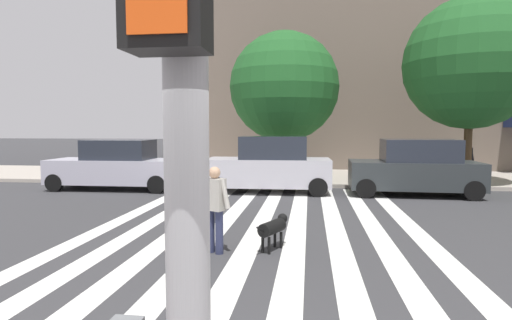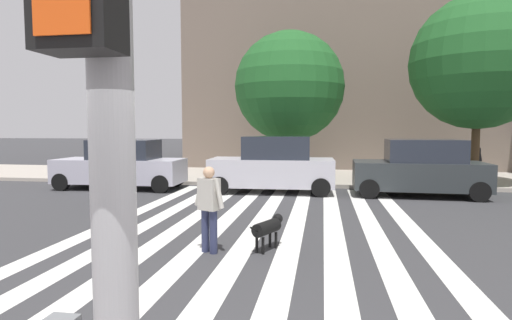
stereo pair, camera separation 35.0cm
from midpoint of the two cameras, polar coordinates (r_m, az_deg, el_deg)
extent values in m
plane|color=#353538|center=(9.58, 4.27, -9.83)|extent=(160.00, 160.00, 0.00)
cube|color=#AEA497|center=(19.49, 6.85, -2.34)|extent=(80.00, 6.00, 0.15)
cube|color=silver|center=(10.76, -18.70, -8.44)|extent=(0.45, 13.58, 0.01)
cube|color=silver|center=(10.37, -14.25, -8.82)|extent=(0.45, 13.58, 0.01)
cube|color=silver|center=(10.05, -9.48, -9.17)|extent=(0.45, 13.58, 0.01)
cube|color=silver|center=(9.81, -4.42, -9.46)|extent=(0.45, 13.58, 0.01)
cube|color=silver|center=(9.64, 0.86, -9.70)|extent=(0.45, 13.58, 0.01)
cube|color=silver|center=(9.56, 6.28, -9.85)|extent=(0.45, 13.58, 0.01)
cube|color=silver|center=(9.56, 11.76, -9.92)|extent=(0.45, 13.58, 0.01)
cube|color=silver|center=(9.64, 17.20, -9.90)|extent=(0.45, 13.58, 0.01)
cube|color=silver|center=(9.80, 22.49, -9.80)|extent=(0.45, 13.58, 0.01)
cube|color=black|center=(1.56, -17.05, 19.06)|extent=(0.28, 0.18, 0.28)
cube|color=#E54C14|center=(1.47, -18.88, 19.91)|extent=(0.20, 0.01, 0.20)
cube|color=#B3B1C1|center=(16.88, -17.72, -1.41)|extent=(4.93, 1.94, 0.91)
cube|color=#232833|center=(16.73, -17.18, 1.41)|extent=(2.47, 1.67, 0.75)
cylinder|color=black|center=(17.15, -24.85, -2.78)|extent=(0.66, 0.23, 0.66)
cylinder|color=black|center=(18.57, -22.04, -2.18)|extent=(0.66, 0.23, 0.66)
cylinder|color=black|center=(15.38, -12.42, -3.26)|extent=(0.66, 0.23, 0.66)
cylinder|color=black|center=(16.95, -10.44, -2.53)|extent=(0.66, 0.23, 0.66)
cube|color=#B8B5C0|center=(15.14, 2.84, -1.69)|extent=(4.55, 1.97, 1.00)
cube|color=#232833|center=(15.06, 3.54, 1.73)|extent=(2.44, 1.68, 0.81)
cylinder|color=black|center=(14.62, -4.35, -3.57)|extent=(0.67, 0.24, 0.66)
cylinder|color=black|center=(16.23, -3.17, -2.76)|extent=(0.67, 0.24, 0.66)
cylinder|color=black|center=(14.34, 9.65, -3.77)|extent=(0.67, 0.24, 0.66)
cylinder|color=black|center=(15.98, 9.40, -2.93)|extent=(0.67, 0.24, 0.66)
cube|color=#2C3133|center=(15.44, 22.12, -1.98)|extent=(4.42, 2.02, 0.95)
cube|color=#232833|center=(15.41, 22.85, 1.19)|extent=(2.52, 1.74, 0.77)
cylinder|color=black|center=(14.38, 16.06, -3.86)|extent=(0.67, 0.24, 0.66)
cylinder|color=black|center=(16.10, 15.49, -2.98)|extent=(0.67, 0.24, 0.66)
cylinder|color=black|center=(15.09, 29.11, -3.86)|extent=(0.67, 0.24, 0.66)
cylinder|color=black|center=(16.74, 27.23, -3.03)|extent=(0.67, 0.24, 0.66)
cylinder|color=#4C3823|center=(18.42, 5.12, 1.75)|extent=(0.31, 0.31, 2.71)
sphere|color=#1E5623|center=(18.50, 5.18, 10.07)|extent=(4.81, 4.81, 4.81)
cylinder|color=#4C3823|center=(18.48, 28.57, 2.21)|extent=(0.31, 0.31, 3.34)
sphere|color=#1E5623|center=(18.65, 28.92, 11.76)|extent=(5.20, 5.20, 5.20)
cylinder|color=#282D4C|center=(8.00, -5.76, -9.68)|extent=(0.20, 0.20, 0.82)
cylinder|color=#282D4C|center=(7.87, -4.63, -9.89)|extent=(0.20, 0.20, 0.82)
cube|color=#B2ADA3|center=(7.79, -5.24, -4.72)|extent=(0.45, 0.38, 0.60)
cylinder|color=#B2ADA3|center=(7.94, -6.58, -4.34)|extent=(0.24, 0.18, 0.57)
cylinder|color=#B2ADA3|center=(7.64, -3.84, -4.66)|extent=(0.24, 0.18, 0.57)
sphere|color=tan|center=(7.74, -5.26, -1.72)|extent=(0.29, 0.29, 0.22)
cylinder|color=black|center=(8.02, 2.74, -9.33)|extent=(0.52, 0.71, 0.26)
sphere|color=black|center=(8.34, 4.24, -8.09)|extent=(0.27, 0.27, 0.20)
cylinder|color=black|center=(7.65, 1.03, -9.61)|extent=(0.13, 0.23, 0.16)
cylinder|color=black|center=(8.32, 3.17, -10.89)|extent=(0.07, 0.07, 0.32)
cylinder|color=black|center=(8.25, 4.02, -11.02)|extent=(0.07, 0.07, 0.32)
cylinder|color=black|center=(7.94, 1.40, -11.63)|extent=(0.07, 0.07, 0.32)
cylinder|color=black|center=(7.86, 2.28, -11.78)|extent=(0.07, 0.07, 0.32)
cylinder|color=#282D4C|center=(18.98, 28.60, -1.56)|extent=(0.19, 0.19, 0.82)
cylinder|color=#282D4C|center=(18.86, 28.13, -1.58)|extent=(0.19, 0.19, 0.82)
cube|color=black|center=(18.87, 28.44, 0.58)|extent=(0.44, 0.35, 0.60)
cylinder|color=black|center=(19.02, 29.01, 0.67)|extent=(0.24, 0.16, 0.57)
cylinder|color=black|center=(18.72, 27.87, 0.67)|extent=(0.24, 0.16, 0.57)
sphere|color=tan|center=(18.85, 28.49, 1.82)|extent=(0.28, 0.28, 0.22)
camera|label=1|loc=(0.17, -89.11, 0.07)|focal=28.92mm
camera|label=2|loc=(0.17, 90.89, -0.07)|focal=28.92mm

